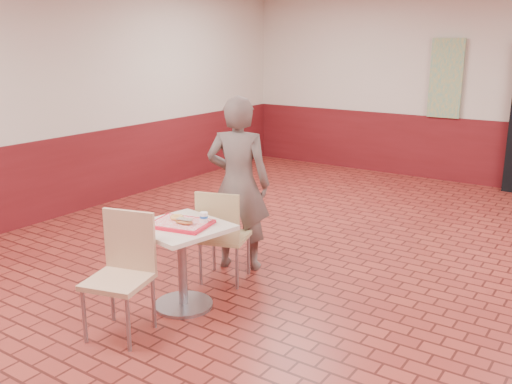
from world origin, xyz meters
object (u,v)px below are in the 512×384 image
Objects in this scene: main_table at (182,252)px; paper_cup at (204,217)px; ring_donut at (177,217)px; serving_tray at (181,224)px; chair_main_back at (222,232)px; customer at (238,184)px; long_john_donut at (184,222)px; chair_main_front at (123,267)px.

paper_cup is at bearing 32.94° from main_table.
serving_tray is at bearing -26.33° from ring_donut.
chair_main_back is 0.54m from customer.
customer is at bearing 93.28° from ring_donut.
long_john_donut is (0.19, -1.00, -0.07)m from customer.
customer reaches higher than serving_tray.
main_table is 1.55× the size of serving_tray.
chair_main_front is 1.14m from chair_main_back.
serving_tray is (-0.00, 0.00, 0.25)m from main_table.
chair_main_back is 0.62m from serving_tray.
main_table is at bearing -147.06° from paper_cup.
chair_main_front is at bearing -99.45° from serving_tray.
chair_main_back is at bearing 92.70° from serving_tray.
chair_main_back is 0.67m from long_john_donut.
serving_tray is at bearing 180.00° from main_table.
customer is (-0.04, 1.53, 0.32)m from chair_main_front.
chair_main_front reaches higher than chair_main_back.
ring_donut is at bearing 155.56° from long_john_donut.
customer reaches higher than chair_main_front.
main_table is at bearing -26.33° from ring_donut.
customer is 1.02m from long_john_donut.
main_table is 0.36m from paper_cup.
ring_donut is 0.24m from paper_cup.
ring_donut is (0.05, -0.94, -0.08)m from customer.
customer is 0.99m from serving_tray.
chair_main_back is at bearing 98.47° from long_john_donut.
ring_donut is (0.02, 0.60, 0.24)m from chair_main_front.
paper_cup is at bearing 32.94° from serving_tray.
paper_cup is (0.29, -0.87, -0.05)m from customer.
chair_main_back reaches higher than paper_cup.
long_john_donut is at bearing 80.51° from chair_main_back.
paper_cup is at bearing 15.80° from ring_donut.
chair_main_front is 0.76m from paper_cup.
main_table is 0.58m from chair_main_back.
serving_tray is at bearing 75.17° from customer.
chair_main_back is 1.90× the size of serving_tray.
chair_main_back is 0.53× the size of customer.
chair_main_front is 0.61m from long_john_donut.
chair_main_front is at bearing -106.23° from long_john_donut.
chair_main_back is (-0.03, 0.57, 0.01)m from main_table.
chair_main_back is 5.53× the size of long_john_donut.
chair_main_front reaches higher than paper_cup.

